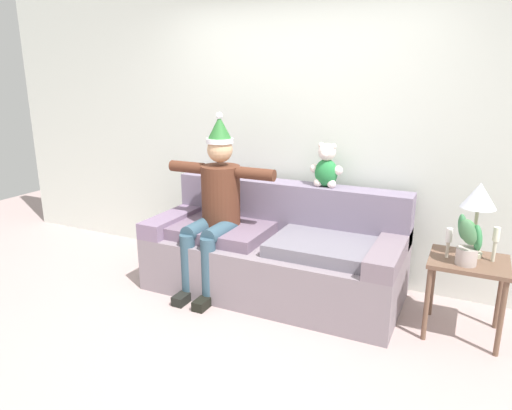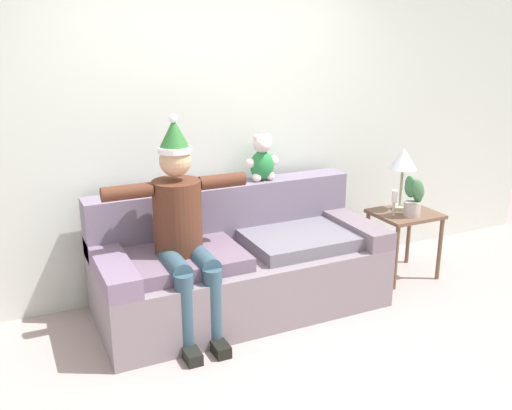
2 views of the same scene
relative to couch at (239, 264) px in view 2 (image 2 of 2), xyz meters
The scene contains 10 objects.
ground_plane 1.06m from the couch, 90.00° to the right, with size 10.00×10.00×0.00m, color #AD9491.
back_wall 1.14m from the couch, 90.00° to the left, with size 7.00×0.10×2.70m, color silver.
couch is the anchor object (origin of this frame).
person_seated 0.68m from the couch, 160.81° to the right, with size 1.02×0.77×1.55m.
teddy_bear 0.86m from the couch, 40.48° to the left, with size 0.29×0.17×0.38m.
side_table 1.54m from the couch, ahead, with size 0.53×0.46×0.58m.
table_lamp 1.68m from the couch, ahead, with size 0.24×0.24×0.54m.
potted_plant 1.58m from the couch, ahead, with size 0.20×0.20×0.36m.
candle_tall 1.44m from the couch, ahead, with size 0.04×0.04×0.22m.
candle_short 1.73m from the couch, ahead, with size 0.04×0.04×0.25m.
Camera 2 is at (-1.59, -2.66, 2.07)m, focal length 39.34 mm.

